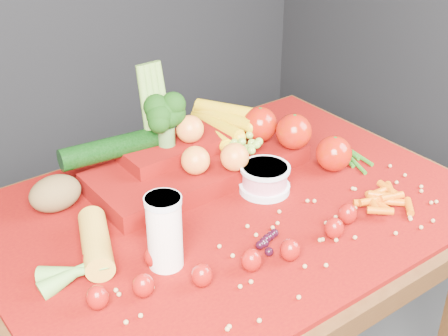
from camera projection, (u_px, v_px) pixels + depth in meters
table at (229, 245)px, 1.43m from camera, size 1.10×0.80×0.75m
red_cloth at (229, 208)px, 1.38m from camera, size 1.05×0.75×0.01m
milk_glass at (164, 229)px, 1.16m from camera, size 0.07×0.07×0.15m
yogurt_bowl at (265, 178)px, 1.41m from camera, size 0.12×0.12×0.06m
strawberry_scatter at (210, 252)px, 1.19m from camera, size 0.58×0.28×0.05m
dark_grape_cluster at (272, 243)px, 1.24m from camera, size 0.06×0.05×0.03m
soybean_scatter at (290, 249)px, 1.23m from camera, size 0.84×0.24×0.01m
corn_ear at (82, 263)px, 1.17m from camera, size 0.24×0.26×0.06m
potato at (55, 193)px, 1.35m from camera, size 0.12×0.08×0.08m
baby_carrot_pile at (389, 203)px, 1.36m from camera, size 0.18×0.18×0.03m
green_bean_pile at (352, 157)px, 1.56m from camera, size 0.14×0.12×0.01m
produce_mound at (208, 150)px, 1.48m from camera, size 0.62×0.37×0.27m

